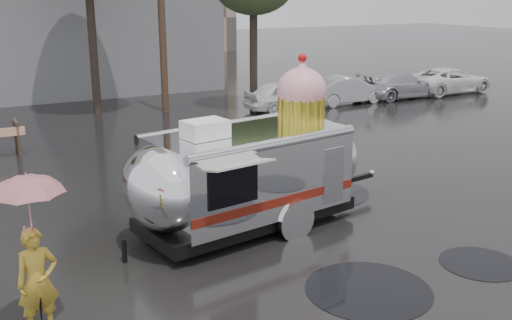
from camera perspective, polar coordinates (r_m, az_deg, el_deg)
ground at (r=11.36m, az=3.46°, el=-8.81°), size 120.00×120.00×0.00m
puddles at (r=12.38m, az=0.71°, el=-6.60°), size 11.12×9.32×0.01m
parked_cars at (r=27.28m, az=11.68°, el=7.08°), size 13.20×1.90×1.50m
airstream_trailer at (r=12.13m, az=-0.51°, el=-0.86°), size 6.54×3.15×3.56m
person_left at (r=9.12m, az=-20.08°, el=-10.82°), size 0.60×0.42×1.58m
umbrella_pink at (r=8.67m, az=-20.81°, el=-3.83°), size 1.24×1.24×2.39m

